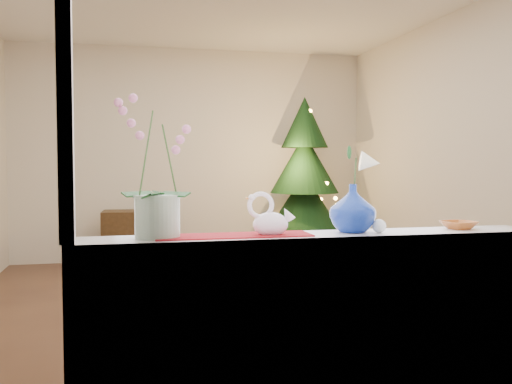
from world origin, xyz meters
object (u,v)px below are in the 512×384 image
blue_vase (353,205)px  xmas_tree (304,180)px  amber_dish (459,226)px  side_table (141,239)px  swan (271,215)px  paperweight (379,226)px  orchid_pot (157,166)px

blue_vase → xmas_tree: 4.45m
amber_dish → side_table: size_ratio=0.16×
swan → amber_dish: 0.97m
swan → xmas_tree: size_ratio=0.11×
blue_vase → side_table: 4.53m
swan → xmas_tree: (1.54, 4.33, 0.02)m
blue_vase → amber_dish: size_ratio=1.88×
paperweight → xmas_tree: (1.02, 4.36, 0.08)m
amber_dish → xmas_tree: bearing=82.4°
paperweight → xmas_tree: size_ratio=0.03×
orchid_pot → side_table: orchid_pot is taller
swan → xmas_tree: bearing=49.2°
amber_dish → orchid_pot: bearing=179.9°
blue_vase → orchid_pot: bearing=-179.9°
amber_dish → xmas_tree: size_ratio=0.07×
orchid_pot → paperweight: bearing=-3.1°
paperweight → side_table: paperweight is taller
orchid_pot → xmas_tree: size_ratio=0.30×
orchid_pot → blue_vase: size_ratio=2.39×
blue_vase → side_table: blue_vase is taller
swan → amber_dish: bearing=-19.4°
swan → paperweight: size_ratio=3.41×
paperweight → amber_dish: (0.45, 0.05, -0.01)m
amber_dish → side_table: amber_dish is taller
xmas_tree → side_table: bearing=177.5°
side_table → blue_vase: bearing=-75.2°
amber_dish → side_table: 4.66m
orchid_pot → paperweight: (1.02, -0.06, -0.28)m
side_table → xmas_tree: bearing=1.0°
swan → amber_dish: swan is taller
swan → side_table: bearing=74.8°
side_table → paperweight: bearing=-74.0°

